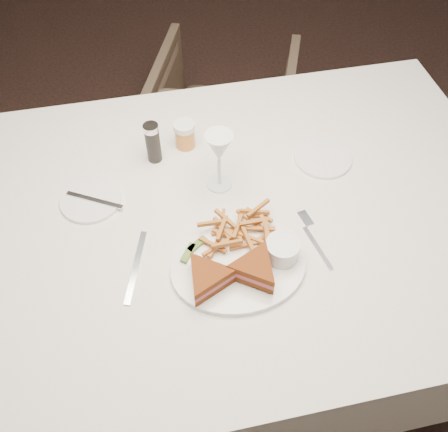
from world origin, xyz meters
The scene contains 4 objects.
ground centered at (0.00, 0.00, 0.00)m, with size 5.00×5.00×0.00m, color black.
table centered at (-0.36, -0.11, 0.38)m, with size 1.58×1.05×0.75m, color silver.
chair_far centered at (-0.27, 0.84, 0.30)m, with size 0.59×0.55×0.61m, color #4C3C2F.
table_setting centered at (-0.35, -0.18, 0.79)m, with size 0.80×0.61×0.18m.
Camera 1 is at (-0.42, -0.91, 1.75)m, focal length 40.00 mm.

